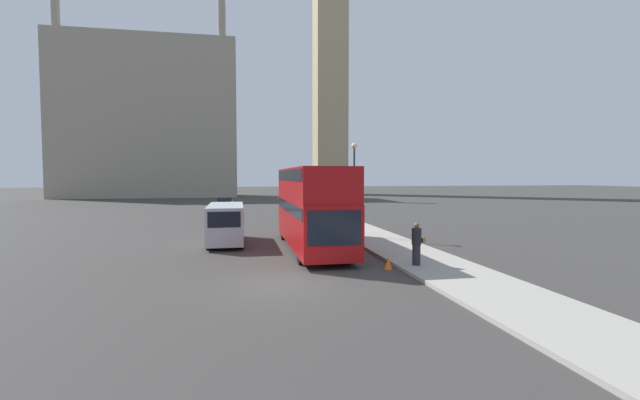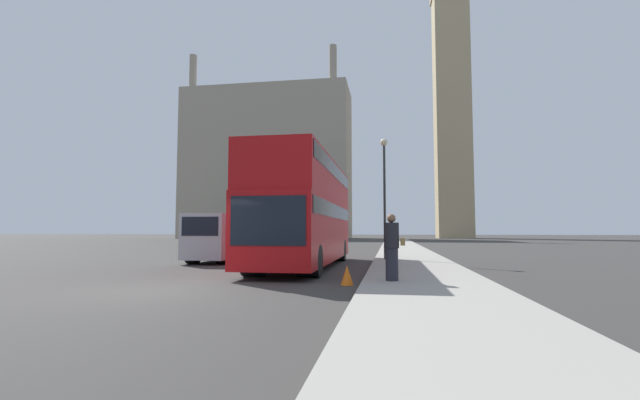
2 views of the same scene
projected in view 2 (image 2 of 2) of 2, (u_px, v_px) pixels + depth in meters
ground_plane at (161, 290)px, 10.86m from camera, size 300.00×300.00×0.00m
sidewalk_strip at (434, 294)px, 9.78m from camera, size 3.52×120.00×0.15m
clock_tower at (451, 55)px, 87.35m from camera, size 7.25×7.42×72.90m
building_block_distant at (268, 164)px, 85.44m from camera, size 32.68×11.94×36.02m
red_double_decker_bus at (305, 208)px, 17.99m from camera, size 2.63×11.05×4.38m
white_van at (225, 236)px, 21.36m from camera, size 2.01×5.90×2.29m
pedestrian at (392, 247)px, 11.77m from camera, size 0.57×0.41×1.83m
street_lamp at (384, 180)px, 20.93m from camera, size 0.36×0.36×5.90m
parked_sedan at (306, 238)px, 46.61m from camera, size 1.79×4.71×1.51m
traffic_cone at (347, 275)px, 11.95m from camera, size 0.36×0.36×0.55m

